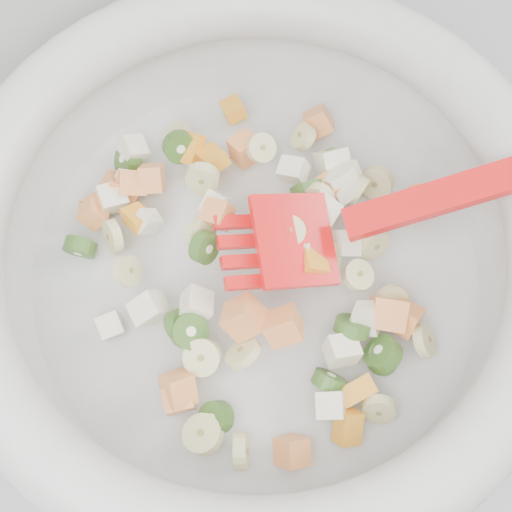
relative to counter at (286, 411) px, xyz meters
name	(u,v)px	position (x,y,z in m)	size (l,w,h in m)	color
counter	(286,411)	(0.00, 0.00, 0.00)	(2.00, 0.60, 0.90)	#A3A2A8
mixing_bowl	(256,247)	(-0.03, 0.03, 0.52)	(0.49, 0.44, 0.15)	silver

